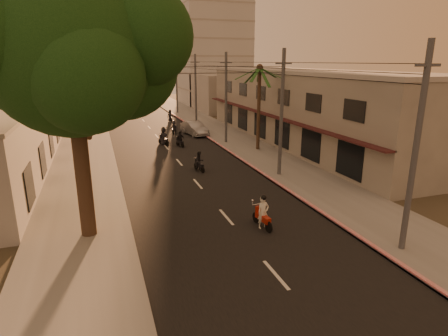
{
  "coord_description": "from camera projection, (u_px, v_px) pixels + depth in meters",
  "views": [
    {
      "loc": [
        -6.14,
        -15.7,
        8.16
      ],
      "look_at": [
        0.98,
        5.25,
        1.81
      ],
      "focal_mm": 30.0,
      "sensor_mm": 36.0,
      "label": 1
    }
  ],
  "objects": [
    {
      "name": "ground",
      "position": [
        240.0,
        233.0,
        18.44
      ],
      "size": [
        160.0,
        160.0,
        0.0
      ],
      "primitive_type": "plane",
      "color": "#383023",
      "rests_on": "ground"
    },
    {
      "name": "road",
      "position": [
        166.0,
        147.0,
        36.64
      ],
      "size": [
        10.0,
        140.0,
        0.02
      ],
      "primitive_type": "cube",
      "color": "black",
      "rests_on": "ground"
    },
    {
      "name": "sidewalk_right",
      "position": [
        238.0,
        142.0,
        38.94
      ],
      "size": [
        5.0,
        140.0,
        0.12
      ],
      "primitive_type": "cube",
      "color": "slate",
      "rests_on": "ground"
    },
    {
      "name": "sidewalk_left",
      "position": [
        85.0,
        153.0,
        34.3
      ],
      "size": [
        5.0,
        140.0,
        0.12
      ],
      "primitive_type": "cube",
      "color": "slate",
      "rests_on": "ground"
    },
    {
      "name": "curb_stripe",
      "position": [
        233.0,
        154.0,
        33.64
      ],
      "size": [
        0.2,
        60.0,
        0.2
      ],
      "primitive_type": "cube",
      "color": "red",
      "rests_on": "ground"
    },
    {
      "name": "shophouse_row",
      "position": [
        304.0,
        107.0,
        38.13
      ],
      "size": [
        8.8,
        34.2,
        7.3
      ],
      "color": "gray",
      "rests_on": "ground"
    },
    {
      "name": "distant_tower",
      "position": [
        213.0,
        29.0,
        70.49
      ],
      "size": [
        12.1,
        12.1,
        28.0
      ],
      "color": "#B7B5B2",
      "rests_on": "ground"
    },
    {
      "name": "broadleaf_tree",
      "position": [
        80.0,
        53.0,
        16.01
      ],
      "size": [
        9.6,
        8.7,
        12.1
      ],
      "color": "black",
      "rests_on": "ground"
    },
    {
      "name": "palm_tree",
      "position": [
        260.0,
        73.0,
        33.5
      ],
      "size": [
        5.0,
        5.0,
        8.2
      ],
      "color": "black",
      "rests_on": "ground"
    },
    {
      "name": "utility_poles",
      "position": [
        226.0,
        78.0,
        36.75
      ],
      "size": [
        1.2,
        48.26,
        9.0
      ],
      "color": "#38383A",
      "rests_on": "ground"
    },
    {
      "name": "filler_right",
      "position": [
        221.0,
        93.0,
        62.89
      ],
      "size": [
        8.0,
        14.0,
        6.0
      ],
      "primitive_type": "cube",
      "color": "#9E978E",
      "rests_on": "ground"
    },
    {
      "name": "filler_left_near",
      "position": [
        27.0,
        113.0,
        44.44
      ],
      "size": [
        8.0,
        14.0,
        4.4
      ],
      "primitive_type": "cube",
      "color": "#9E978E",
      "rests_on": "ground"
    },
    {
      "name": "filler_left_far",
      "position": [
        44.0,
        91.0,
        60.47
      ],
      "size": [
        8.0,
        14.0,
        7.0
      ],
      "primitive_type": "cube",
      "color": "#9E978E",
      "rests_on": "ground"
    },
    {
      "name": "scooter_red",
      "position": [
        263.0,
        213.0,
        18.77
      ],
      "size": [
        0.76,
        1.83,
        1.8
      ],
      "rotation": [
        0.0,
        0.0,
        0.11
      ],
      "color": "black",
      "rests_on": "ground"
    },
    {
      "name": "scooter_mid_a",
      "position": [
        199.0,
        162.0,
        28.5
      ],
      "size": [
        0.97,
        1.62,
        1.61
      ],
      "rotation": [
        0.0,
        0.0,
        0.21
      ],
      "color": "black",
      "rests_on": "ground"
    },
    {
      "name": "scooter_mid_b",
      "position": [
        180.0,
        140.0,
        36.67
      ],
      "size": [
        1.06,
        1.61,
        1.6
      ],
      "rotation": [
        0.0,
        0.0,
        0.24
      ],
      "color": "black",
      "rests_on": "ground"
    },
    {
      "name": "scooter_far_a",
      "position": [
        164.0,
        137.0,
        37.22
      ],
      "size": [
        1.24,
        1.84,
        1.89
      ],
      "rotation": [
        0.0,
        0.0,
        0.35
      ],
      "color": "black",
      "rests_on": "ground"
    },
    {
      "name": "scooter_far_b",
      "position": [
        174.0,
        128.0,
        43.05
      ],
      "size": [
        1.4,
        1.5,
        1.58
      ],
      "rotation": [
        0.0,
        0.0,
        -0.45
      ],
      "color": "black",
      "rests_on": "ground"
    },
    {
      "name": "parked_car",
      "position": [
        194.0,
        128.0,
        42.52
      ],
      "size": [
        3.23,
        5.23,
        1.54
      ],
      "primitive_type": "imported",
      "rotation": [
        0.0,
        0.0,
        0.17
      ],
      "color": "gray",
      "rests_on": "ground"
    },
    {
      "name": "scooter_far_c",
      "position": [
        170.0,
        116.0,
        52.03
      ],
      "size": [
        0.79,
        1.68,
        1.65
      ],
      "rotation": [
        0.0,
        0.0,
        -0.03
      ],
      "color": "black",
      "rests_on": "ground"
    }
  ]
}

